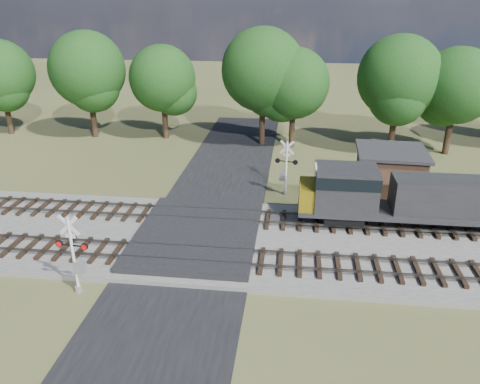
# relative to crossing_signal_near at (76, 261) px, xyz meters

# --- Properties ---
(ground) EXTENTS (160.00, 160.00, 0.00)m
(ground) POSITION_rel_crossing_signal_near_xyz_m (4.63, 5.27, -1.72)
(ground) COLOR #464B28
(ground) RESTS_ON ground
(ballast_bed) EXTENTS (140.00, 10.00, 0.30)m
(ballast_bed) POSITION_rel_crossing_signal_near_xyz_m (14.63, 5.77, -1.57)
(ballast_bed) COLOR gray
(ballast_bed) RESTS_ON ground
(road) EXTENTS (7.00, 60.00, 0.08)m
(road) POSITION_rel_crossing_signal_near_xyz_m (4.63, 5.27, -1.68)
(road) COLOR black
(road) RESTS_ON ground
(crossing_panel) EXTENTS (7.00, 9.00, 0.62)m
(crossing_panel) POSITION_rel_crossing_signal_near_xyz_m (4.63, 5.77, -1.40)
(crossing_panel) COLOR #262628
(crossing_panel) RESTS_ON ground
(track_near) EXTENTS (140.00, 2.60, 0.33)m
(track_near) POSITION_rel_crossing_signal_near_xyz_m (7.75, 3.27, -1.30)
(track_near) COLOR black
(track_near) RESTS_ON ballast_bed
(track_far) EXTENTS (140.00, 2.60, 0.33)m
(track_far) POSITION_rel_crossing_signal_near_xyz_m (7.75, 8.27, -1.30)
(track_far) COLOR black
(track_far) RESTS_ON ballast_bed
(crossing_signal_near) EXTENTS (1.66, 0.38, 4.13)m
(crossing_signal_near) POSITION_rel_crossing_signal_near_xyz_m (0.00, 0.00, 0.00)
(crossing_signal_near) COLOR silver
(crossing_signal_near) RESTS_ON ground
(crossing_signal_far) EXTENTS (1.62, 0.44, 4.06)m
(crossing_signal_far) POSITION_rel_crossing_signal_near_xyz_m (9.48, 13.35, -0.03)
(crossing_signal_far) COLOR silver
(crossing_signal_far) RESTS_ON ground
(equipment_shed) EXTENTS (5.04, 5.04, 3.28)m
(equipment_shed) POSITION_rel_crossing_signal_near_xyz_m (16.95, 14.49, -0.06)
(equipment_shed) COLOR #432A1C
(equipment_shed) RESTS_ON ground
(treeline) EXTENTS (82.70, 10.26, 11.14)m
(treeline) POSITION_rel_crossing_signal_near_xyz_m (12.91, 25.63, 4.76)
(treeline) COLOR black
(treeline) RESTS_ON ground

